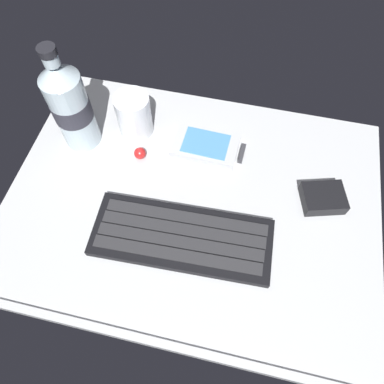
% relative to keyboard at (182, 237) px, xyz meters
% --- Properties ---
extents(ground_plane, '(0.64, 0.48, 0.03)m').
position_rel_keyboard_xyz_m(ground_plane, '(0.00, 0.07, -0.02)').
color(ground_plane, '#B7BABC').
extents(keyboard, '(0.29, 0.12, 0.02)m').
position_rel_keyboard_xyz_m(keyboard, '(0.00, 0.00, 0.00)').
color(keyboard, black).
rests_on(keyboard, ground_plane).
extents(handheld_device, '(0.13, 0.08, 0.02)m').
position_rel_keyboard_xyz_m(handheld_device, '(0.01, 0.19, -0.00)').
color(handheld_device, '#B7BABF').
rests_on(handheld_device, ground_plane).
extents(juice_cup, '(0.06, 0.06, 0.09)m').
position_rel_keyboard_xyz_m(juice_cup, '(-0.14, 0.20, 0.03)').
color(juice_cup, silver).
rests_on(juice_cup, ground_plane).
extents(water_bottle, '(0.07, 0.07, 0.21)m').
position_rel_keyboard_xyz_m(water_bottle, '(-0.23, 0.16, 0.08)').
color(water_bottle, silver).
rests_on(water_bottle, ground_plane).
extents(charger_block, '(0.08, 0.07, 0.02)m').
position_rel_keyboard_xyz_m(charger_block, '(0.22, 0.12, 0.00)').
color(charger_block, black).
rests_on(charger_block, ground_plane).
extents(trackball_mouse, '(0.02, 0.02, 0.02)m').
position_rel_keyboard_xyz_m(trackball_mouse, '(-0.11, 0.14, 0.00)').
color(trackball_mouse, red).
rests_on(trackball_mouse, ground_plane).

